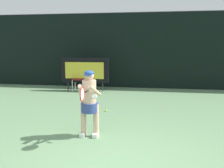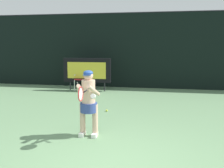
% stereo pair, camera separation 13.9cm
% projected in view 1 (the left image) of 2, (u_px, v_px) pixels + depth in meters
% --- Properties ---
extents(backdrop_screen, '(18.00, 0.12, 3.66)m').
position_uv_depth(backdrop_screen, '(142.00, 51.00, 12.37)').
color(backdrop_screen, black).
rests_on(backdrop_screen, ground).
extents(scoreboard, '(2.20, 0.21, 1.50)m').
position_uv_depth(scoreboard, '(85.00, 70.00, 11.66)').
color(scoreboard, black).
rests_on(scoreboard, ground).
extents(umpire_chair, '(0.52, 0.44, 1.08)m').
position_uv_depth(umpire_chair, '(79.00, 77.00, 11.74)').
color(umpire_chair, white).
rests_on(umpire_chair, ground).
extents(water_bottle, '(0.07, 0.07, 0.27)m').
position_uv_depth(water_bottle, '(85.00, 89.00, 11.44)').
color(water_bottle, '#278943').
rests_on(water_bottle, ground).
extents(tennis_player, '(0.53, 0.61, 1.54)m').
position_uv_depth(tennis_player, '(89.00, 100.00, 5.82)').
color(tennis_player, white).
rests_on(tennis_player, ground).
extents(tennis_racket, '(0.03, 0.60, 0.31)m').
position_uv_depth(tennis_racket, '(83.00, 94.00, 5.23)').
color(tennis_racket, black).
extents(tennis_ball_loose, '(0.07, 0.07, 0.07)m').
position_uv_depth(tennis_ball_loose, '(106.00, 111.00, 8.10)').
color(tennis_ball_loose, '#CCDB3D').
rests_on(tennis_ball_loose, ground).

